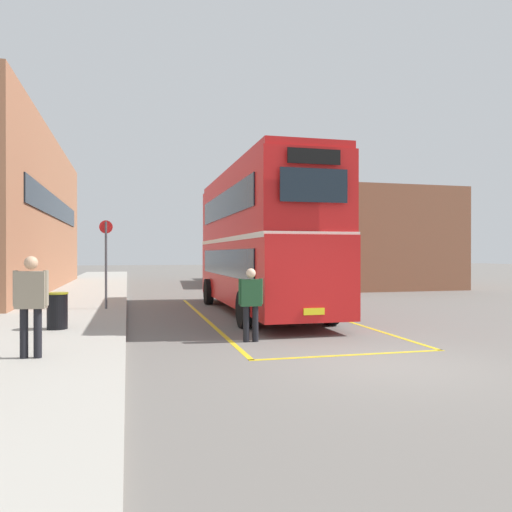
{
  "coord_description": "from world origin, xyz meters",
  "views": [
    {
      "loc": [
        -4.46,
        -8.19,
        1.99
      ],
      "look_at": [
        0.02,
        9.29,
        1.91
      ],
      "focal_mm": 35.21,
      "sensor_mm": 36.0,
      "label": 1
    }
  ],
  "objects_px": {
    "single_deck_bus": "(240,259)",
    "pedestrian_waiting_near": "(31,298)",
    "litter_bin": "(57,311)",
    "pedestrian_boarding": "(251,299)",
    "bus_stop_sign": "(106,256)",
    "double_decker_bus": "(259,238)"
  },
  "relations": [
    {
      "from": "pedestrian_waiting_near",
      "to": "bus_stop_sign",
      "type": "bearing_deg",
      "value": 83.18
    },
    {
      "from": "single_deck_bus",
      "to": "bus_stop_sign",
      "type": "bearing_deg",
      "value": -118.51
    },
    {
      "from": "single_deck_bus",
      "to": "bus_stop_sign",
      "type": "xyz_separation_m",
      "value": [
        -7.87,
        -14.5,
        0.27
      ]
    },
    {
      "from": "bus_stop_sign",
      "to": "single_deck_bus",
      "type": "bearing_deg",
      "value": 61.49
    },
    {
      "from": "pedestrian_boarding",
      "to": "litter_bin",
      "type": "distance_m",
      "value": 4.88
    },
    {
      "from": "pedestrian_waiting_near",
      "to": "litter_bin",
      "type": "distance_m",
      "value": 3.6
    },
    {
      "from": "double_decker_bus",
      "to": "bus_stop_sign",
      "type": "bearing_deg",
      "value": 165.36
    },
    {
      "from": "litter_bin",
      "to": "bus_stop_sign",
      "type": "bearing_deg",
      "value": 77.76
    },
    {
      "from": "single_deck_bus",
      "to": "pedestrian_waiting_near",
      "type": "bearing_deg",
      "value": -111.42
    },
    {
      "from": "litter_bin",
      "to": "bus_stop_sign",
      "type": "relative_size",
      "value": 0.3
    },
    {
      "from": "double_decker_bus",
      "to": "pedestrian_boarding",
      "type": "xyz_separation_m",
      "value": [
        -1.6,
        -5.31,
        -1.56
      ]
    },
    {
      "from": "double_decker_bus",
      "to": "litter_bin",
      "type": "height_order",
      "value": "double_decker_bus"
    },
    {
      "from": "single_deck_bus",
      "to": "bus_stop_sign",
      "type": "height_order",
      "value": "bus_stop_sign"
    },
    {
      "from": "pedestrian_waiting_near",
      "to": "bus_stop_sign",
      "type": "relative_size",
      "value": 0.61
    },
    {
      "from": "pedestrian_waiting_near",
      "to": "litter_bin",
      "type": "bearing_deg",
      "value": 90.19
    },
    {
      "from": "single_deck_bus",
      "to": "double_decker_bus",
      "type": "bearing_deg",
      "value": -100.31
    },
    {
      "from": "double_decker_bus",
      "to": "single_deck_bus",
      "type": "height_order",
      "value": "double_decker_bus"
    },
    {
      "from": "pedestrian_waiting_near",
      "to": "bus_stop_sign",
      "type": "xyz_separation_m",
      "value": [
        0.96,
        8.02,
        0.71
      ]
    },
    {
      "from": "double_decker_bus",
      "to": "pedestrian_waiting_near",
      "type": "relative_size",
      "value": 5.82
    },
    {
      "from": "litter_bin",
      "to": "bus_stop_sign",
      "type": "distance_m",
      "value": 4.77
    },
    {
      "from": "single_deck_bus",
      "to": "pedestrian_waiting_near",
      "type": "xyz_separation_m",
      "value": [
        -8.83,
        -22.52,
        -0.44
      ]
    },
    {
      "from": "pedestrian_boarding",
      "to": "single_deck_bus",
      "type": "bearing_deg",
      "value": 78.04
    }
  ]
}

